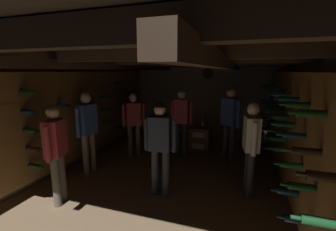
{
  "coord_description": "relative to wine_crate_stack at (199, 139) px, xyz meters",
  "views": [
    {
      "loc": [
        1.27,
        -3.81,
        2.06
      ],
      "look_at": [
        -0.22,
        0.68,
        1.13
      ],
      "focal_mm": 24.29,
      "sensor_mm": 36.0,
      "label": 1
    }
  ],
  "objects": [
    {
      "name": "person_guest_far_left",
      "position": [
        -1.44,
        -0.92,
        0.62
      ],
      "size": [
        0.46,
        0.44,
        1.55
      ],
      "color": "brown",
      "rests_on": "ground_plane"
    },
    {
      "name": "person_guest_mid_left",
      "position": [
        -1.87,
        -2.09,
        0.71
      ],
      "size": [
        0.33,
        0.53,
        1.67
      ],
      "color": "brown",
      "rests_on": "ground_plane"
    },
    {
      "name": "person_host_center",
      "position": [
        -0.2,
        -2.42,
        0.64
      ],
      "size": [
        0.54,
        0.25,
        1.58
      ],
      "color": "#2D2D33",
      "rests_on": "ground_plane"
    },
    {
      "name": "person_guest_far_right",
      "position": [
        0.78,
        -0.55,
        0.75
      ],
      "size": [
        0.46,
        0.38,
        1.72
      ],
      "color": "#2D2D33",
      "rests_on": "ground_plane"
    },
    {
      "name": "person_guest_mid_right",
      "position": [
        1.2,
        -1.94,
        0.64
      ],
      "size": [
        0.37,
        0.53,
        1.57
      ],
      "color": "#2D2D33",
      "rests_on": "ground_plane"
    },
    {
      "name": "room_shell",
      "position": [
        -0.23,
        -1.66,
        1.12
      ],
      "size": [
        4.72,
        6.52,
        2.41
      ],
      "color": "gray",
      "rests_on": "ground_plane"
    },
    {
      "name": "ground_plane",
      "position": [
        -0.23,
        -1.93,
        -0.3
      ],
      "size": [
        8.4,
        8.4,
        0.0
      ],
      "primitive_type": "plane",
      "color": "#8C7051"
    },
    {
      "name": "person_guest_rear_center",
      "position": [
        -0.35,
        -0.55,
        0.69
      ],
      "size": [
        0.54,
        0.33,
        1.64
      ],
      "color": "#2D2D33",
      "rests_on": "ground_plane"
    },
    {
      "name": "display_bottle",
      "position": [
        0.07,
        0.06,
        0.44
      ],
      "size": [
        0.08,
        0.08,
        0.35
      ],
      "color": "#0F2838",
      "rests_on": "wine_crate_stack"
    },
    {
      "name": "wine_crate_stack",
      "position": [
        0.0,
        0.0,
        0.0
      ],
      "size": [
        0.52,
        0.35,
        0.6
      ],
      "color": "brown",
      "rests_on": "ground_plane"
    },
    {
      "name": "person_guest_near_left",
      "position": [
        -1.63,
        -3.15,
        0.64
      ],
      "size": [
        0.4,
        0.52,
        1.58
      ],
      "color": "#4C473D",
      "rests_on": "ground_plane"
    }
  ]
}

